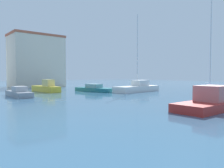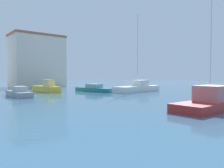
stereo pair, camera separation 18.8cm
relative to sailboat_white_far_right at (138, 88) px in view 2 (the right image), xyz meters
name	(u,v)px [view 2 (the right image)]	position (x,y,z in m)	size (l,w,h in m)	color
water	(67,96)	(-12.05, 0.50, -0.63)	(160.00, 160.00, 0.00)	#38607F
sailboat_white_far_right	(138,88)	(0.00, 0.00, 0.00)	(8.68, 3.42, 11.91)	white
sailboat_blue_far_left	(210,91)	(2.21, -10.36, -0.09)	(8.21, 7.35, 13.22)	#233D93
motorboat_grey_center_channel	(19,93)	(-16.55, 4.11, -0.20)	(1.80, 6.32, 1.24)	gray
motorboat_yellow_distant_north	(46,88)	(-11.02, 9.00, -0.01)	(2.12, 6.60, 1.93)	gold
motorboat_red_distant_east	(215,101)	(-7.93, -15.60, -0.05)	(8.81, 2.66, 1.79)	#B22823
motorboat_teal_outer_mooring	(95,89)	(-4.78, 4.82, -0.22)	(3.52, 7.30, 1.18)	#1E707A
yacht_club	(37,61)	(-6.51, 24.83, 5.13)	(11.04, 7.30, 11.51)	beige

